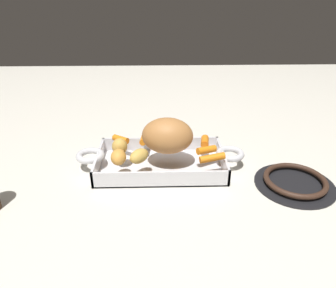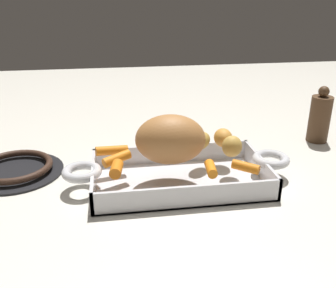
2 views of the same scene
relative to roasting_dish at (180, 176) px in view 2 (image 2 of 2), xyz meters
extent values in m
plane|color=silver|center=(0.00, 0.00, -0.02)|extent=(2.40, 2.40, 0.00)
cube|color=silver|center=(0.00, 0.00, -0.01)|extent=(0.34, 0.20, 0.01)
cube|color=silver|center=(0.00, 0.09, 0.01)|extent=(0.34, 0.01, 0.04)
cube|color=silver|center=(0.00, -0.09, 0.01)|extent=(0.34, 0.01, 0.04)
cube|color=silver|center=(0.17, 0.00, 0.01)|extent=(0.01, 0.20, 0.04)
cube|color=silver|center=(-0.17, 0.00, 0.01)|extent=(0.01, 0.20, 0.04)
torus|color=silver|center=(0.19, 0.00, 0.02)|extent=(0.08, 0.08, 0.02)
torus|color=silver|center=(-0.19, 0.00, 0.02)|extent=(0.08, 0.08, 0.02)
ellipsoid|color=#B4763F|center=(-0.02, 0.00, 0.08)|extent=(0.14, 0.11, 0.10)
cylinder|color=orange|center=(-0.12, -0.04, 0.04)|extent=(0.03, 0.05, 0.02)
cylinder|color=orange|center=(-0.13, 0.05, 0.04)|extent=(0.07, 0.03, 0.02)
cylinder|color=orange|center=(0.11, -0.06, 0.04)|extent=(0.05, 0.05, 0.02)
cylinder|color=orange|center=(-0.12, 0.01, 0.04)|extent=(0.06, 0.04, 0.02)
cylinder|color=orange|center=(0.05, -0.06, 0.04)|extent=(0.02, 0.05, 0.02)
ellipsoid|color=gold|center=(0.11, 0.01, 0.05)|extent=(0.06, 0.06, 0.04)
ellipsoid|color=gold|center=(0.11, 0.06, 0.05)|extent=(0.04, 0.05, 0.04)
ellipsoid|color=gold|center=(0.05, 0.05, 0.05)|extent=(0.06, 0.06, 0.04)
cylinder|color=black|center=(-0.34, 0.10, -0.01)|extent=(0.20, 0.20, 0.01)
torus|color=#382319|center=(-0.34, 0.10, 0.00)|extent=(0.16, 0.16, 0.01)
cylinder|color=#4C331E|center=(0.39, 0.17, 0.04)|extent=(0.05, 0.05, 0.12)
sphere|color=#4C331E|center=(0.39, 0.17, 0.11)|extent=(0.03, 0.03, 0.03)
camera|label=1|loc=(0.00, 0.75, 0.44)|focal=33.76mm
camera|label=2|loc=(-0.12, -0.67, 0.35)|focal=40.67mm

